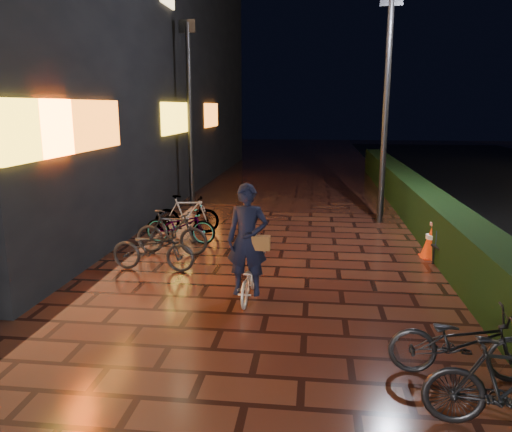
# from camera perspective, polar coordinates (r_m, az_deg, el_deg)

# --- Properties ---
(ground) EXTENTS (80.00, 80.00, 0.00)m
(ground) POSITION_cam_1_polar(r_m,az_deg,el_deg) (6.32, 0.17, -15.28)
(ground) COLOR #381911
(ground) RESTS_ON ground
(hedge) EXTENTS (0.70, 20.00, 1.00)m
(hedge) POSITION_cam_1_polar(r_m,az_deg,el_deg) (14.03, 17.61, 1.84)
(hedge) COLOR black
(hedge) RESTS_ON ground
(storefront_block) EXTENTS (12.09, 22.00, 9.00)m
(storefront_block) POSITION_cam_1_polar(r_m,az_deg,el_deg) (19.90, -24.87, 15.83)
(storefront_block) COLOR black
(storefront_block) RESTS_ON ground
(lamp_post_hedge) EXTENTS (0.54, 0.17, 5.64)m
(lamp_post_hedge) POSITION_cam_1_polar(r_m,az_deg,el_deg) (13.05, 14.66, 12.78)
(lamp_post_hedge) COLOR black
(lamp_post_hedge) RESTS_ON ground
(lamp_post_sf) EXTENTS (0.51, 0.16, 5.30)m
(lamp_post_sf) POSITION_cam_1_polar(r_m,az_deg,el_deg) (14.88, -7.60, 12.25)
(lamp_post_sf) COLOR black
(lamp_post_sf) RESTS_ON ground
(cyclist) EXTENTS (0.67, 1.29, 1.83)m
(cyclist) POSITION_cam_1_polar(r_m,az_deg,el_deg) (7.63, -0.91, -4.79)
(cyclist) COLOR silver
(cyclist) RESTS_ON ground
(traffic_barrier) EXTENTS (0.67, 1.75, 0.71)m
(traffic_barrier) POSITION_cam_1_polar(r_m,az_deg,el_deg) (9.86, 20.95, -3.62)
(traffic_barrier) COLOR #E1410B
(traffic_barrier) RESTS_ON ground
(cart_assembly) EXTENTS (0.57, 0.60, 0.92)m
(cart_assembly) POSITION_cam_1_polar(r_m,az_deg,el_deg) (9.96, 21.13, -2.75)
(cart_assembly) COLOR black
(cart_assembly) RESTS_ON ground
(parked_bikes_storefront) EXTENTS (1.67, 3.36, 0.91)m
(parked_bikes_storefront) POSITION_cam_1_polar(r_m,az_deg,el_deg) (10.53, -9.40, -1.52)
(parked_bikes_storefront) COLOR black
(parked_bikes_storefront) RESTS_ON ground
(parked_bikes_hedge) EXTENTS (1.72, 1.56, 0.91)m
(parked_bikes_hedge) POSITION_cam_1_polar(r_m,az_deg,el_deg) (5.71, 24.36, -14.80)
(parked_bikes_hedge) COLOR black
(parked_bikes_hedge) RESTS_ON ground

